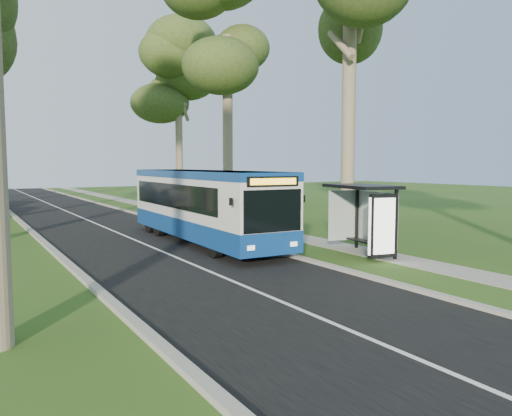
{
  "coord_description": "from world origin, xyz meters",
  "views": [
    {
      "loc": [
        -9.96,
        -13.79,
        3.25
      ],
      "look_at": [
        -0.23,
        2.38,
        1.6
      ],
      "focal_mm": 35.0,
      "sensor_mm": 36.0,
      "label": 1
    }
  ],
  "objects_px": {
    "bus_shelter": "(372,206)",
    "litter_bin": "(244,224)",
    "bus": "(203,205)",
    "bus_stop_sign": "(280,206)"
  },
  "relations": [
    {
      "from": "bus_shelter",
      "to": "litter_bin",
      "type": "height_order",
      "value": "bus_shelter"
    },
    {
      "from": "bus",
      "to": "bus_shelter",
      "type": "relative_size",
      "value": 3.58
    },
    {
      "from": "bus",
      "to": "bus_shelter",
      "type": "xyz_separation_m",
      "value": [
        3.79,
        -5.94,
        0.23
      ]
    },
    {
      "from": "bus_stop_sign",
      "to": "bus",
      "type": "bearing_deg",
      "value": 142.89
    },
    {
      "from": "bus_shelter",
      "to": "litter_bin",
      "type": "bearing_deg",
      "value": 107.51
    },
    {
      "from": "bus_shelter",
      "to": "bus_stop_sign",
      "type": "bearing_deg",
      "value": 132.2
    },
    {
      "from": "litter_bin",
      "to": "bus",
      "type": "bearing_deg",
      "value": -151.11
    },
    {
      "from": "bus",
      "to": "bus_shelter",
      "type": "distance_m",
      "value": 7.05
    },
    {
      "from": "bus_shelter",
      "to": "litter_bin",
      "type": "relative_size",
      "value": 3.7
    },
    {
      "from": "bus_stop_sign",
      "to": "litter_bin",
      "type": "distance_m",
      "value": 4.73
    }
  ]
}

